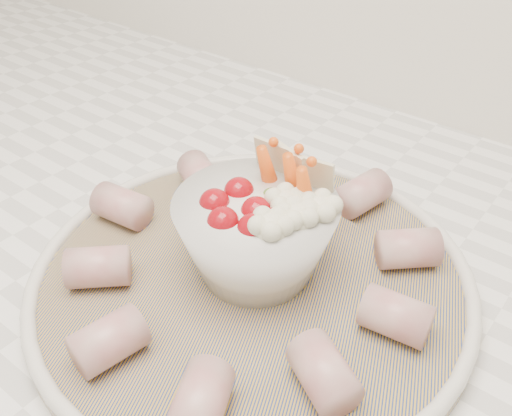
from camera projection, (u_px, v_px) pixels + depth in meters
The scene contains 3 objects.
serving_platter at pixel (252, 276), 0.48m from camera, with size 0.48×0.48×0.02m.
veggie_bowl at pixel (259, 232), 0.45m from camera, with size 0.13×0.13×0.10m.
cured_meat_rolls at pixel (251, 257), 0.46m from camera, with size 0.31×0.32×0.03m.
Camera 1 is at (0.15, 1.11, 1.26)m, focal length 40.00 mm.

